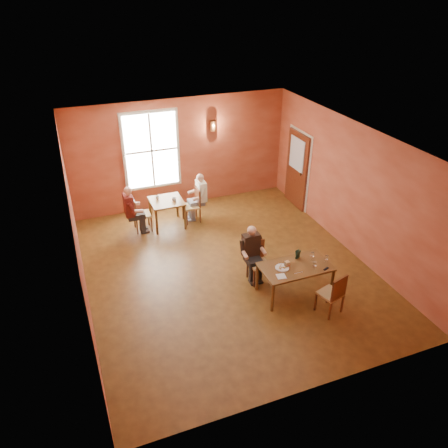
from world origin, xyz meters
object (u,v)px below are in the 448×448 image
object	(u,v)px
diner_main	(260,258)
chair_diner_maroon	(142,214)
chair_empty	(330,293)
diner_white	(192,200)
chair_diner_main	(259,263)
second_table	(167,213)
chair_diner_white	(191,205)
diner_maroon	(140,208)
main_table	(294,279)

from	to	relation	value
diner_main	chair_diner_maroon	world-z (taller)	diner_main
chair_empty	diner_white	bearing A→B (deg)	90.41
chair_diner_main	diner_main	xyz separation A→B (m)	(0.00, -0.03, 0.15)
second_table	diner_white	size ratio (longest dim) A/B	0.66
chair_empty	chair_diner_white	bearing A→B (deg)	90.76
diner_maroon	chair_diner_white	bearing A→B (deg)	90.00
chair_diner_white	diner_maroon	xyz separation A→B (m)	(-1.33, 0.00, 0.17)
diner_main	diner_maroon	size ratio (longest dim) A/B	0.95
main_table	second_table	xyz separation A→B (m)	(-1.70, 3.66, 0.03)
chair_empty	diner_main	bearing A→B (deg)	104.91
diner_white	chair_diner_maroon	xyz separation A→B (m)	(-1.33, 0.00, -0.16)
diner_white	second_table	bearing A→B (deg)	90.00
chair_diner_main	diner_white	distance (m)	3.06
diner_main	chair_diner_white	bearing A→B (deg)	-79.65
second_table	chair_diner_maroon	size ratio (longest dim) A/B	0.89
diner_main	diner_maroon	bearing A→B (deg)	-58.16
diner_main	chair_empty	world-z (taller)	diner_main
chair_diner_maroon	chair_diner_white	bearing A→B (deg)	90.00
chair_diner_main	diner_main	size ratio (longest dim) A/B	0.75
chair_diner_white	diner_maroon	distance (m)	1.34
chair_diner_main	chair_empty	world-z (taller)	chair_empty
chair_diner_main	second_table	distance (m)	3.24
chair_diner_main	second_table	xyz separation A→B (m)	(-1.20, 3.01, -0.09)
chair_empty	second_table	world-z (taller)	chair_empty
chair_diner_main	second_table	world-z (taller)	chair_diner_main
chair_empty	chair_diner_maroon	size ratio (longest dim) A/B	0.98
main_table	diner_main	size ratio (longest dim) A/B	1.19
chair_empty	chair_diner_maroon	distance (m)	5.17
diner_maroon	diner_main	bearing A→B (deg)	31.84
diner_maroon	chair_diner_main	bearing A→B (deg)	32.09
second_table	diner_white	bearing A→B (deg)	0.00
main_table	second_table	world-z (taller)	second_table
diner_main	diner_white	distance (m)	3.08
chair_diner_main	diner_white	xyz separation A→B (m)	(-0.52, 3.01, 0.17)
main_table	diner_main	xyz separation A→B (m)	(-0.50, 0.62, 0.26)
chair_diner_main	diner_maroon	bearing A→B (deg)	-57.91
second_table	diner_maroon	xyz separation A→B (m)	(-0.68, 0.00, 0.26)
second_table	chair_diner_white	bearing A→B (deg)	0.00
main_table	diner_main	bearing A→B (deg)	128.88
diner_maroon	main_table	bearing A→B (deg)	33.12
diner_white	diner_main	bearing A→B (deg)	-170.19
chair_diner_white	main_table	bearing A→B (deg)	-163.91
diner_white	diner_maroon	bearing A→B (deg)	90.00
chair_diner_white	diner_maroon	bearing A→B (deg)	90.00
main_table	chair_diner_white	world-z (taller)	chair_diner_white
chair_diner_main	chair_diner_white	size ratio (longest dim) A/B	0.97
chair_empty	chair_diner_maroon	world-z (taller)	chair_diner_maroon
chair_empty	main_table	bearing A→B (deg)	98.16
diner_white	chair_empty	bearing A→B (deg)	-162.65
main_table	chair_empty	size ratio (longest dim) A/B	1.58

